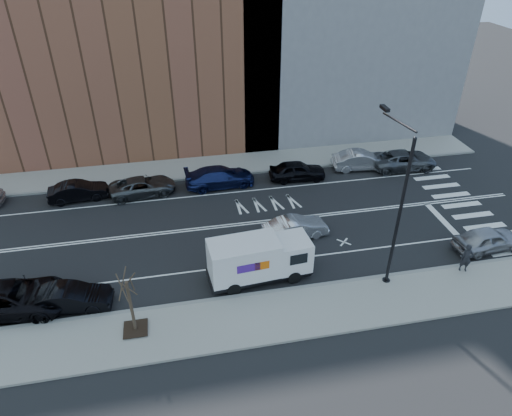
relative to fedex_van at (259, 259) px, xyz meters
name	(u,v)px	position (x,y,z in m)	size (l,w,h in m)	color
ground	(244,224)	(0.10, 5.60, -1.42)	(120.00, 120.00, 0.00)	black
sidewalk_near	(273,316)	(0.10, -3.20, -1.34)	(44.00, 3.60, 0.15)	gray
sidewalk_far	(226,165)	(0.10, 14.40, -1.34)	(44.00, 3.60, 0.15)	gray
curb_near	(265,293)	(0.10, -1.40, -1.33)	(44.00, 0.25, 0.17)	gray
curb_far	(229,175)	(0.10, 12.60, -1.33)	(44.00, 0.25, 0.17)	gray
crosswalk	(456,200)	(16.10, 5.60, -1.41)	(3.00, 14.00, 0.01)	white
road_markings	(244,224)	(0.10, 5.60, -1.41)	(40.00, 8.60, 0.01)	white
bldg_brick	(111,15)	(-7.90, 21.20, 9.58)	(26.00, 10.00, 22.00)	brown
streetlight	(397,203)	(7.10, -1.31, 3.66)	(0.44, 4.02, 9.34)	black
street_tree	(132,311)	(-6.90, -2.80, 0.03)	(1.20, 1.20, 3.75)	black
fedex_van	(259,259)	(0.00, 0.00, 0.00)	(6.05, 2.49, 2.70)	black
far_parked_b	(78,191)	(-11.27, 11.14, -0.72)	(1.48, 4.24, 1.40)	black
far_parked_c	(143,186)	(-6.62, 10.99, -0.74)	(2.24, 4.85, 1.35)	#474A4E
far_parked_d	(220,177)	(-0.79, 11.14, -0.64)	(2.17, 5.34, 1.55)	navy
far_parked_e	(297,171)	(5.37, 11.00, -0.66)	(1.78, 4.44, 1.51)	black
far_parked_f	(361,160)	(11.00, 11.69, -0.65)	(1.63, 4.68, 1.54)	#B3B3B8
far_parked_g	(404,160)	(14.52, 11.08, -0.67)	(2.49, 5.39, 1.50)	#4E5156
driving_sedan	(295,228)	(3.15, 3.48, -0.71)	(1.49, 4.27, 1.41)	silver
near_parked_rear_a	(70,298)	(-10.29, -0.41, -0.71)	(1.50, 4.29, 1.41)	black
near_parked_rear_b	(11,298)	(-13.28, 0.04, -0.58)	(2.76, 5.98, 1.66)	black
near_parked_front	(488,239)	(14.60, -0.11, -0.67)	(1.77, 4.40, 1.50)	#A0A0A4
pedestrian	(466,258)	(11.92, -1.84, -0.37)	(0.65, 0.43, 1.79)	black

